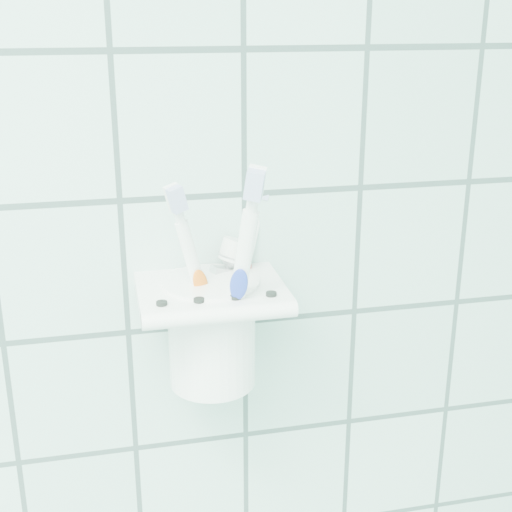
{
  "coord_description": "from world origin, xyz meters",
  "views": [
    {
      "loc": [
        0.56,
        0.57,
        1.55
      ],
      "look_at": [
        0.68,
        1.1,
        1.35
      ],
      "focal_mm": 50.0,
      "sensor_mm": 36.0,
      "label": 1
    }
  ],
  "objects": [
    {
      "name": "cup",
      "position": [
        0.65,
        1.16,
        1.27
      ],
      "size": [
        0.09,
        0.09,
        0.1
      ],
      "color": "white",
      "rests_on": "holder_bracket"
    },
    {
      "name": "holder_bracket",
      "position": [
        0.65,
        1.15,
        1.3
      ],
      "size": [
        0.13,
        0.11,
        0.04
      ],
      "color": "white",
      "rests_on": "wall_back"
    },
    {
      "name": "toothbrush_blue",
      "position": [
        0.66,
        1.17,
        1.31
      ],
      "size": [
        0.06,
        0.05,
        0.18
      ],
      "rotation": [
        -0.3,
        0.27,
        -0.13
      ],
      "color": "white",
      "rests_on": "cup"
    },
    {
      "name": "toothbrush_pink",
      "position": [
        0.66,
        1.16,
        1.32
      ],
      "size": [
        0.05,
        0.03,
        0.19
      ],
      "rotation": [
        0.03,
        -0.26,
        0.34
      ],
      "color": "white",
      "rests_on": "cup"
    },
    {
      "name": "toothpaste_tube",
      "position": [
        0.64,
        1.17,
        1.29
      ],
      "size": [
        0.06,
        0.04,
        0.14
      ],
      "rotation": [
        0.04,
        0.32,
        0.42
      ],
      "color": "silver",
      "rests_on": "cup"
    },
    {
      "name": "toothbrush_orange",
      "position": [
        0.66,
        1.14,
        1.33
      ],
      "size": [
        0.04,
        0.06,
        0.21
      ],
      "rotation": [
        0.17,
        0.17,
        -0.36
      ],
      "color": "white",
      "rests_on": "cup"
    }
  ]
}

